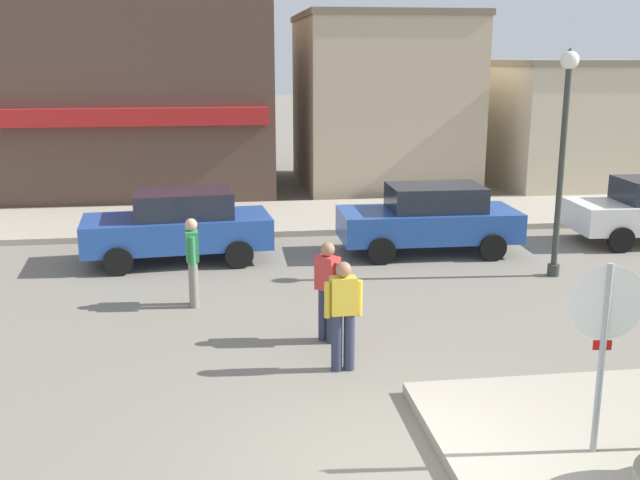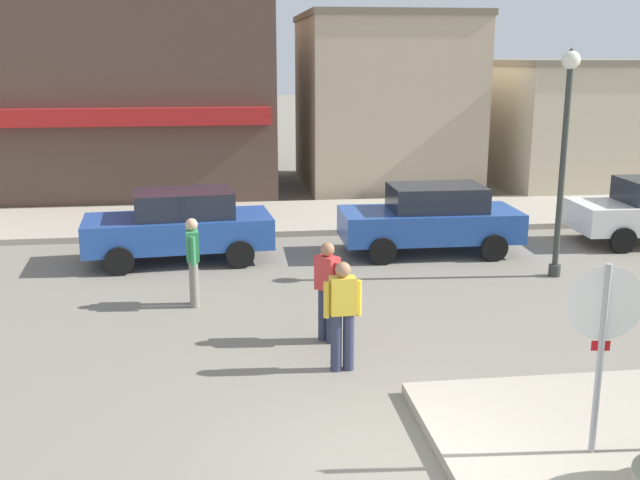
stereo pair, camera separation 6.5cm
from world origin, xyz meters
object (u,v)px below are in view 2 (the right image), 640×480
object	(u,v)px
parked_car_second	(431,218)
stop_sign	(602,335)
lamp_post	(565,131)
parked_car_nearest	(180,225)
pedestrian_crossing_near	(327,289)
pedestrian_kerb_side	(343,313)
pedestrian_crossing_far	(193,259)

from	to	relation	value
parked_car_second	stop_sign	bearing A→B (deg)	-94.44
lamp_post	parked_car_second	xyz separation A→B (m)	(-2.03, 2.14, -2.15)
lamp_post	parked_car_second	distance (m)	3.64
lamp_post	parked_car_nearest	distance (m)	8.23
parked_car_second	pedestrian_crossing_near	distance (m)	5.96
stop_sign	pedestrian_crossing_near	distance (m)	4.70
pedestrian_crossing_near	pedestrian_kerb_side	xyz separation A→B (m)	(0.06, -1.13, 0.00)
lamp_post	parked_car_nearest	world-z (taller)	lamp_post
pedestrian_kerb_side	lamp_post	bearing A→B (deg)	38.99
lamp_post	pedestrian_kerb_side	xyz separation A→B (m)	(-5.06, -4.09, -2.09)
lamp_post	pedestrian_kerb_side	distance (m)	6.83
lamp_post	parked_car_second	size ratio (longest dim) A/B	1.13
stop_sign	pedestrian_crossing_far	distance (m)	7.56
lamp_post	pedestrian_crossing_far	bearing A→B (deg)	-172.70
pedestrian_kerb_side	pedestrian_crossing_far	bearing A→B (deg)	124.74
parked_car_second	pedestrian_crossing_near	bearing A→B (deg)	-121.23
parked_car_nearest	pedestrian_crossing_near	size ratio (longest dim) A/B	2.57
stop_sign	lamp_post	size ratio (longest dim) A/B	0.51
pedestrian_crossing_near	pedestrian_kerb_side	bearing A→B (deg)	-87.05
lamp_post	parked_car_second	bearing A→B (deg)	133.49
stop_sign	pedestrian_crossing_far	world-z (taller)	stop_sign
stop_sign	parked_car_nearest	distance (m)	10.39
pedestrian_crossing_far	parked_car_second	bearing A→B (deg)	30.40
parked_car_second	pedestrian_kerb_side	distance (m)	6.93
stop_sign	pedestrian_kerb_side	world-z (taller)	stop_sign
pedestrian_crossing_near	pedestrian_crossing_far	world-z (taller)	same
stop_sign	parked_car_second	world-z (taller)	stop_sign
lamp_post	pedestrian_crossing_far	xyz separation A→B (m)	(-7.25, -0.93, -2.09)
pedestrian_crossing_far	parked_car_nearest	bearing A→B (deg)	97.14
parked_car_nearest	pedestrian_crossing_far	bearing A→B (deg)	-82.86
parked_car_nearest	pedestrian_crossing_far	size ratio (longest dim) A/B	2.57
parked_car_second	pedestrian_crossing_near	world-z (taller)	pedestrian_crossing_near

